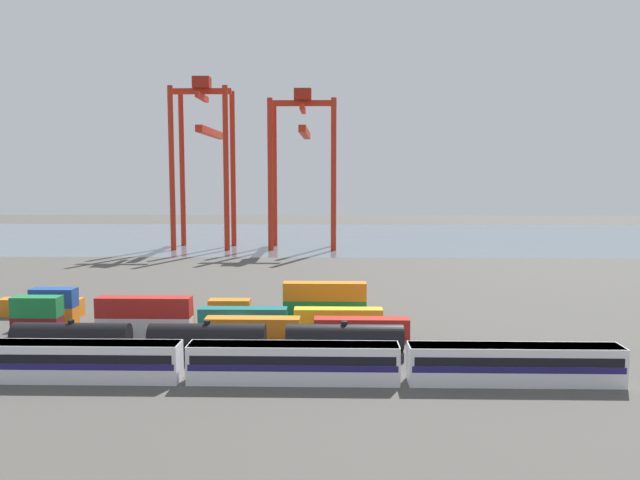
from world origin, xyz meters
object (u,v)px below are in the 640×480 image
(shipping_container_3, at_px, (145,327))
(shipping_container_10, at_px, (243,317))
(shipping_container_13, at_px, (135,308))
(shipping_container_15, at_px, (325,309))
(passenger_train, at_px, (293,361))
(shipping_container_11, at_px, (338,318))
(freight_tank_row, at_px, (207,341))
(shipping_container_7, at_px, (55,316))
(gantry_crane_west, at_px, (205,147))
(shipping_container_6, at_px, (362,328))
(shipping_container_12, at_px, (41,307))
(gantry_crane_central, at_px, (303,151))

(shipping_container_3, distance_m, shipping_container_10, 13.19)
(shipping_container_13, height_order, shipping_container_15, same)
(passenger_train, xyz_separation_m, shipping_container_15, (2.68, 28.85, -0.84))
(shipping_container_11, bearing_deg, freight_tank_row, -134.43)
(passenger_train, xyz_separation_m, shipping_container_7, (-34.69, 23.06, -0.84))
(gantry_crane_west, bearing_deg, shipping_container_10, -75.55)
(shipping_container_6, relative_size, shipping_container_10, 1.00)
(passenger_train, xyz_separation_m, shipping_container_13, (-25.29, 28.85, -0.84))
(freight_tank_row, height_order, shipping_container_13, freight_tank_row)
(shipping_container_6, xyz_separation_m, shipping_container_15, (-4.89, 11.59, 0.00))
(passenger_train, distance_m, shipping_container_6, 18.87)
(freight_tank_row, bearing_deg, shipping_container_11, 45.57)
(shipping_container_3, height_order, shipping_container_7, same)
(shipping_container_11, relative_size, gantry_crane_west, 0.25)
(freight_tank_row, relative_size, shipping_container_3, 3.65)
(freight_tank_row, xyz_separation_m, shipping_container_11, (14.91, 15.21, -0.77))
(shipping_container_7, bearing_deg, shipping_container_13, 31.64)
(freight_tank_row, relative_size, shipping_container_12, 3.65)
(shipping_container_11, bearing_deg, gantry_crane_west, 111.44)
(shipping_container_3, relative_size, gantry_crane_west, 0.25)
(shipping_container_12, bearing_deg, shipping_container_3, -31.44)
(shipping_container_3, relative_size, shipping_container_11, 1.00)
(freight_tank_row, height_order, shipping_container_3, freight_tank_row)
(gantry_crane_central, bearing_deg, shipping_container_10, -92.08)
(shipping_container_6, xyz_separation_m, shipping_container_10, (-16.04, 5.79, 0.00))
(shipping_container_7, bearing_deg, shipping_container_6, -7.81)
(gantry_crane_central, bearing_deg, shipping_container_11, -84.36)
(shipping_container_7, height_order, shipping_container_12, same)
(shipping_container_6, height_order, shipping_container_12, same)
(gantry_crane_central, bearing_deg, freight_tank_row, -92.72)
(freight_tank_row, bearing_deg, shipping_container_10, 83.24)
(freight_tank_row, relative_size, shipping_container_10, 3.65)
(freight_tank_row, xyz_separation_m, gantry_crane_west, (-23.20, 112.24, 26.98))
(shipping_container_12, height_order, gantry_crane_central, gantry_crane_central)
(freight_tank_row, distance_m, gantry_crane_west, 117.75)
(shipping_container_11, distance_m, shipping_container_13, 30.47)
(shipping_container_6, relative_size, gantry_crane_central, 0.27)
(shipping_container_11, bearing_deg, shipping_container_13, 169.04)
(gantry_crane_west, distance_m, gantry_crane_central, 28.55)
(shipping_container_7, bearing_deg, passenger_train, -33.61)
(shipping_container_10, xyz_separation_m, shipping_container_13, (-16.81, 5.79, 0.00))
(shipping_container_6, height_order, shipping_container_10, same)
(freight_tank_row, bearing_deg, shipping_container_6, 27.81)
(shipping_container_15, height_order, gantry_crane_central, gantry_crane_central)
(shipping_container_10, xyz_separation_m, shipping_container_11, (13.11, 0.00, 0.00))
(shipping_container_7, xyz_separation_m, gantry_crane_west, (1.21, 97.04, 27.75))
(freight_tank_row, relative_size, shipping_container_11, 3.65)
(gantry_crane_central, bearing_deg, shipping_container_6, -83.06)
(passenger_train, height_order, shipping_container_13, passenger_train)
(shipping_container_12, height_order, shipping_container_13, same)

